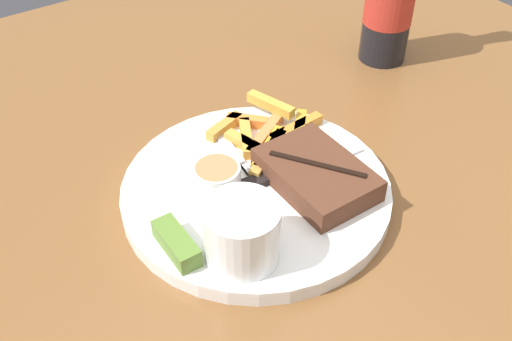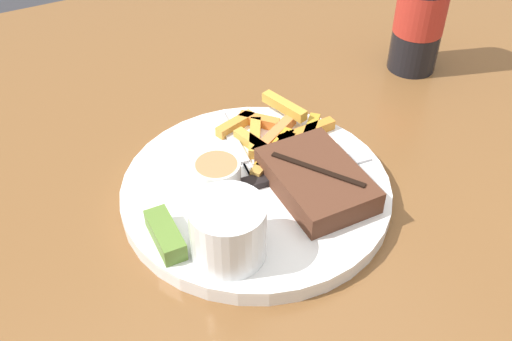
{
  "view_description": "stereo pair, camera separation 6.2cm",
  "coord_description": "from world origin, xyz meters",
  "px_view_note": "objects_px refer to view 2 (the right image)",
  "views": [
    {
      "loc": [
        0.38,
        -0.27,
        1.2
      ],
      "look_at": [
        0.0,
        0.0,
        0.79
      ],
      "focal_mm": 42.0,
      "sensor_mm": 36.0,
      "label": 1
    },
    {
      "loc": [
        0.42,
        -0.21,
        1.2
      ],
      "look_at": [
        0.0,
        0.0,
        0.79
      ],
      "focal_mm": 42.0,
      "sensor_mm": 36.0,
      "label": 2
    }
  ],
  "objects_px": {
    "dinner_plate": "(256,191)",
    "knife_utensil": "(287,177)",
    "dipping_sauce_cup": "(217,173)",
    "coleslaw_cup": "(228,228)",
    "steak_portion": "(317,180)",
    "beer_bottle": "(422,8)",
    "pickle_spear": "(165,235)",
    "fork_utensil": "(234,142)"
  },
  "relations": [
    {
      "from": "dinner_plate",
      "to": "coleslaw_cup",
      "type": "xyz_separation_m",
      "value": [
        0.07,
        -0.07,
        0.04
      ]
    },
    {
      "from": "coleslaw_cup",
      "to": "dinner_plate",
      "type": "bearing_deg",
      "value": 137.67
    },
    {
      "from": "dipping_sauce_cup",
      "to": "fork_utensil",
      "type": "relative_size",
      "value": 0.37
    },
    {
      "from": "dinner_plate",
      "to": "steak_portion",
      "type": "height_order",
      "value": "steak_portion"
    },
    {
      "from": "dipping_sauce_cup",
      "to": "pickle_spear",
      "type": "relative_size",
      "value": 0.82
    },
    {
      "from": "coleslaw_cup",
      "to": "steak_portion",
      "type": "bearing_deg",
      "value": 107.5
    },
    {
      "from": "steak_portion",
      "to": "knife_utensil",
      "type": "distance_m",
      "value": 0.04
    },
    {
      "from": "fork_utensil",
      "to": "knife_utensil",
      "type": "height_order",
      "value": "knife_utensil"
    },
    {
      "from": "coleslaw_cup",
      "to": "dipping_sauce_cup",
      "type": "xyz_separation_m",
      "value": [
        -0.09,
        0.03,
        -0.02
      ]
    },
    {
      "from": "steak_portion",
      "to": "beer_bottle",
      "type": "distance_m",
      "value": 0.32
    },
    {
      "from": "pickle_spear",
      "to": "fork_utensil",
      "type": "bearing_deg",
      "value": 130.99
    },
    {
      "from": "steak_portion",
      "to": "coleslaw_cup",
      "type": "relative_size",
      "value": 1.72
    },
    {
      "from": "beer_bottle",
      "to": "knife_utensil",
      "type": "bearing_deg",
      "value": -63.06
    },
    {
      "from": "coleslaw_cup",
      "to": "dipping_sauce_cup",
      "type": "relative_size",
      "value": 1.42
    },
    {
      "from": "dipping_sauce_cup",
      "to": "coleslaw_cup",
      "type": "bearing_deg",
      "value": -17.94
    },
    {
      "from": "steak_portion",
      "to": "coleslaw_cup",
      "type": "height_order",
      "value": "coleslaw_cup"
    },
    {
      "from": "dinner_plate",
      "to": "dipping_sauce_cup",
      "type": "bearing_deg",
      "value": -117.93
    },
    {
      "from": "coleslaw_cup",
      "to": "dipping_sauce_cup",
      "type": "distance_m",
      "value": 0.1
    },
    {
      "from": "pickle_spear",
      "to": "dinner_plate",
      "type": "bearing_deg",
      "value": 106.15
    },
    {
      "from": "dinner_plate",
      "to": "knife_utensil",
      "type": "height_order",
      "value": "knife_utensil"
    },
    {
      "from": "knife_utensil",
      "to": "fork_utensil",
      "type": "bearing_deg",
      "value": 110.97
    },
    {
      "from": "dinner_plate",
      "to": "coleslaw_cup",
      "type": "bearing_deg",
      "value": -42.33
    },
    {
      "from": "dipping_sauce_cup",
      "to": "knife_utensil",
      "type": "distance_m",
      "value": 0.08
    },
    {
      "from": "fork_utensil",
      "to": "knife_utensil",
      "type": "distance_m",
      "value": 0.08
    },
    {
      "from": "coleslaw_cup",
      "to": "knife_utensil",
      "type": "relative_size",
      "value": 0.43
    },
    {
      "from": "knife_utensil",
      "to": "beer_bottle",
      "type": "height_order",
      "value": "beer_bottle"
    },
    {
      "from": "dinner_plate",
      "to": "knife_utensil",
      "type": "distance_m",
      "value": 0.04
    },
    {
      "from": "dipping_sauce_cup",
      "to": "knife_utensil",
      "type": "xyz_separation_m",
      "value": [
        0.03,
        0.07,
        -0.01
      ]
    },
    {
      "from": "dipping_sauce_cup",
      "to": "fork_utensil",
      "type": "xyz_separation_m",
      "value": [
        -0.06,
        0.05,
        -0.01
      ]
    },
    {
      "from": "dinner_plate",
      "to": "pickle_spear",
      "type": "distance_m",
      "value": 0.12
    },
    {
      "from": "pickle_spear",
      "to": "knife_utensil",
      "type": "distance_m",
      "value": 0.15
    },
    {
      "from": "steak_portion",
      "to": "fork_utensil",
      "type": "relative_size",
      "value": 0.91
    },
    {
      "from": "steak_portion",
      "to": "beer_bottle",
      "type": "height_order",
      "value": "beer_bottle"
    },
    {
      "from": "dinner_plate",
      "to": "coleslaw_cup",
      "type": "relative_size",
      "value": 4.03
    },
    {
      "from": "pickle_spear",
      "to": "dipping_sauce_cup",
      "type": "bearing_deg",
      "value": 123.95
    },
    {
      "from": "dinner_plate",
      "to": "steak_portion",
      "type": "bearing_deg",
      "value": 56.67
    },
    {
      "from": "dinner_plate",
      "to": "dipping_sauce_cup",
      "type": "distance_m",
      "value": 0.05
    },
    {
      "from": "coleslaw_cup",
      "to": "pickle_spear",
      "type": "distance_m",
      "value": 0.07
    },
    {
      "from": "beer_bottle",
      "to": "dipping_sauce_cup",
      "type": "bearing_deg",
      "value": -71.51
    },
    {
      "from": "fork_utensil",
      "to": "pickle_spear",
      "type": "bearing_deg",
      "value": -41.46
    },
    {
      "from": "dinner_plate",
      "to": "dipping_sauce_cup",
      "type": "height_order",
      "value": "dipping_sauce_cup"
    },
    {
      "from": "dipping_sauce_cup",
      "to": "pickle_spear",
      "type": "distance_m",
      "value": 0.09
    }
  ]
}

